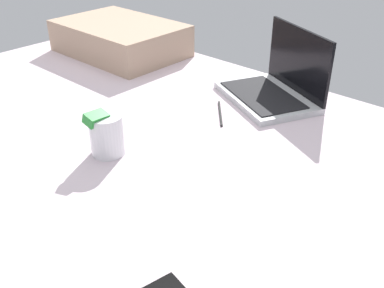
# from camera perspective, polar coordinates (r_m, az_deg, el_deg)

# --- Properties ---
(bed_mattress) EXTENTS (1.80, 1.40, 0.18)m
(bed_mattress) POSITION_cam_1_polar(r_m,az_deg,el_deg) (1.36, -10.53, -1.69)
(bed_mattress) COLOR silver
(bed_mattress) RESTS_ON ground
(laptop) EXTENTS (0.40, 0.35, 0.23)m
(laptop) POSITION_cam_1_polar(r_m,az_deg,el_deg) (1.50, 10.66, 7.31)
(laptop) COLOR #B7BABC
(laptop) RESTS_ON bed_mattress
(snack_cup) EXTENTS (0.09, 0.10, 0.13)m
(snack_cup) POSITION_cam_1_polar(r_m,az_deg,el_deg) (1.18, -10.97, 1.31)
(snack_cup) COLOR silver
(snack_cup) RESTS_ON bed_mattress
(pillow) EXTENTS (0.52, 0.36, 0.13)m
(pillow) POSITION_cam_1_polar(r_m,az_deg,el_deg) (1.94, -9.26, 13.33)
(pillow) COLOR tan
(pillow) RESTS_ON bed_mattress
(charger_cable) EXTENTS (0.12, 0.13, 0.01)m
(charger_cable) POSITION_cam_1_polar(r_m,az_deg,el_deg) (1.39, 3.67, 3.97)
(charger_cable) COLOR black
(charger_cable) RESTS_ON bed_mattress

